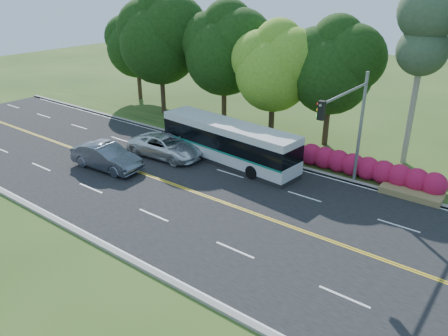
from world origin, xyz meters
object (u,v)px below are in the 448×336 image
Objects in this scene: transit_bus at (228,143)px; sedan at (106,157)px; traffic_signal at (350,118)px; suv at (166,146)px.

transit_bus is 8.31m from sedan.
traffic_signal is 1.23× the size of suv.
transit_bus is at bearing -177.66° from traffic_signal.
suv is at bearing -169.72° from traffic_signal.
sedan is 0.92× the size of suv.
suv is at bearing -27.12° from sedan.
transit_bus is (-8.34, -0.34, -3.25)m from traffic_signal.
transit_bus is 2.11× the size of sedan.
sedan is at bearing -128.75° from transit_bus.
sedan is (-14.11, -6.30, -3.79)m from traffic_signal.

